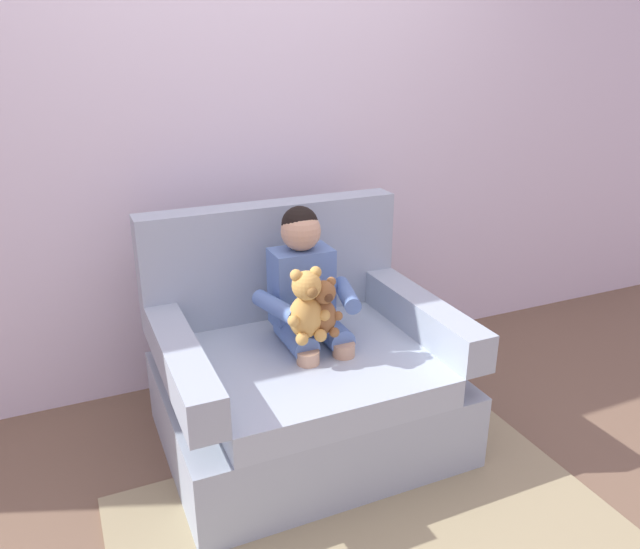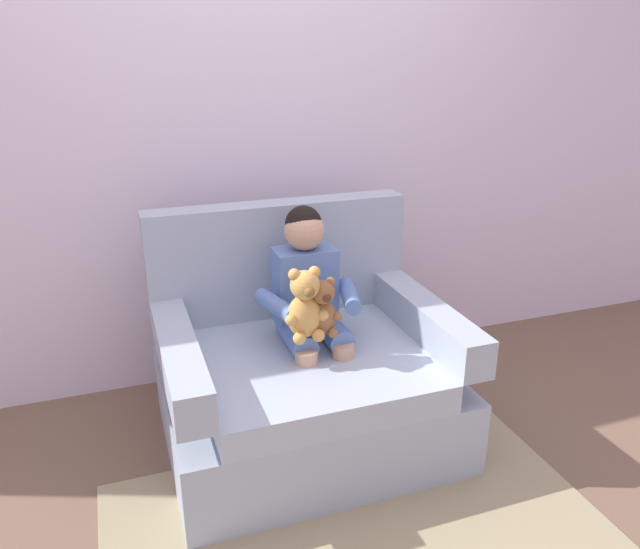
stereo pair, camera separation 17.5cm
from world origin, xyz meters
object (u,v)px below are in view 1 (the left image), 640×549
object	(u,v)px
armchair	(302,375)
plush_honey	(306,306)
plush_brown	(324,309)
seated_child	(307,295)

from	to	relation	value
armchair	plush_honey	world-z (taller)	armchair
plush_honey	plush_brown	bearing A→B (deg)	-9.09
armchair	plush_honey	xyz separation A→B (m)	(-0.04, -0.15, 0.40)
seated_child	plush_honey	size ratio (longest dim) A/B	2.75
seated_child	plush_honey	world-z (taller)	seated_child
seated_child	plush_honey	distance (m)	0.21
seated_child	plush_honey	xyz separation A→B (m)	(-0.08, -0.19, 0.04)
armchair	seated_child	size ratio (longest dim) A/B	1.46
plush_brown	armchair	bearing A→B (deg)	96.10
plush_brown	plush_honey	world-z (taller)	plush_honey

